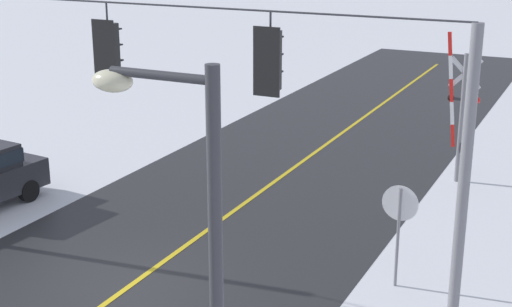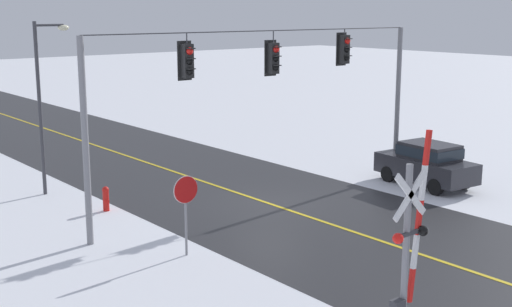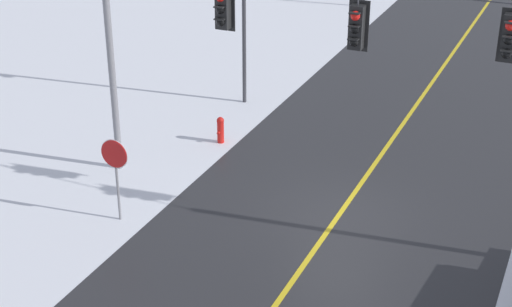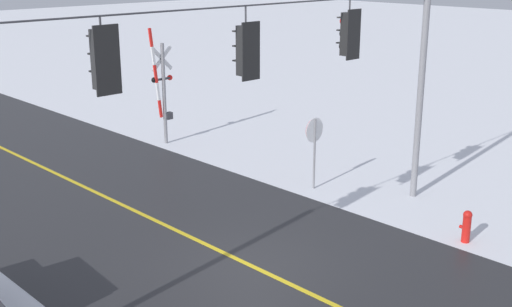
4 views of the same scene
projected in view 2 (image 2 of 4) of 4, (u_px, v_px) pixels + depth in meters
name	position (u px, v px, depth m)	size (l,w,h in m)	color
ground_plane	(269.00, 204.00, 25.03)	(160.00, 160.00, 0.00)	white
road_asphalt	(179.00, 173.00, 29.60)	(9.00, 80.00, 0.01)	#28282B
lane_centre_line	(179.00, 173.00, 29.60)	(0.14, 72.00, 0.01)	gold
signal_span	(271.00, 87.00, 24.20)	(14.20, 0.47, 6.22)	gray
stop_sign	(186.00, 198.00, 19.43)	(0.80, 0.09, 2.35)	gray
railroad_crossing	(408.00, 249.00, 13.64)	(1.09, 0.31, 4.61)	gray
parked_car_charcoal	(427.00, 162.00, 27.41)	(2.12, 4.31, 1.74)	#2D2D33
streetlamp_near	(44.00, 92.00, 25.66)	(1.39, 0.28, 6.50)	#38383D
fire_hydrant	(106.00, 198.00, 24.04)	(0.24, 0.31, 0.88)	red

